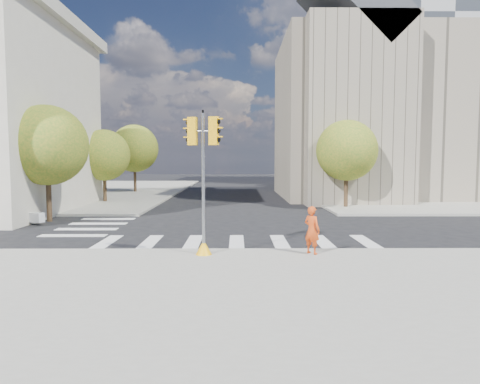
# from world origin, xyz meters

# --- Properties ---
(ground) EXTENTS (160.00, 160.00, 0.00)m
(ground) POSITION_xyz_m (0.00, 0.00, 0.00)
(ground) COLOR black
(ground) RESTS_ON ground
(sidewalk_near) EXTENTS (30.00, 14.00, 0.15)m
(sidewalk_near) POSITION_xyz_m (0.00, -11.00, 0.07)
(sidewalk_near) COLOR gray
(sidewalk_near) RESTS_ON ground
(sidewalk_far_right) EXTENTS (28.00, 40.00, 0.15)m
(sidewalk_far_right) POSITION_xyz_m (20.00, 26.00, 0.07)
(sidewalk_far_right) COLOR gray
(sidewalk_far_right) RESTS_ON ground
(sidewalk_far_left) EXTENTS (28.00, 40.00, 0.15)m
(sidewalk_far_left) POSITION_xyz_m (-20.00, 26.00, 0.07)
(sidewalk_far_left) COLOR gray
(sidewalk_far_left) RESTS_ON ground
(civic_building) EXTENTS (26.00, 16.00, 19.39)m
(civic_building) POSITION_xyz_m (15.59, 19.12, 7.26)
(civic_building) COLOR gray
(civic_building) RESTS_ON ground
(office_tower) EXTENTS (20.00, 18.00, 30.00)m
(office_tower) POSITION_xyz_m (22.00, 42.00, 15.00)
(office_tower) COLOR #9EA0A3
(office_tower) RESTS_ON ground
(tree_lw_near) EXTENTS (4.40, 4.40, 6.41)m
(tree_lw_near) POSITION_xyz_m (-10.50, 4.00, 4.20)
(tree_lw_near) COLOR #382616
(tree_lw_near) RESTS_ON ground
(tree_lw_mid) EXTENTS (4.00, 4.00, 5.77)m
(tree_lw_mid) POSITION_xyz_m (-10.50, 14.00, 3.76)
(tree_lw_mid) COLOR #382616
(tree_lw_mid) RESTS_ON ground
(tree_lw_far) EXTENTS (4.80, 4.80, 6.95)m
(tree_lw_far) POSITION_xyz_m (-10.50, 24.00, 4.54)
(tree_lw_far) COLOR #382616
(tree_lw_far) RESTS_ON ground
(tree_re_near) EXTENTS (4.20, 4.20, 6.16)m
(tree_re_near) POSITION_xyz_m (7.50, 10.00, 4.05)
(tree_re_near) COLOR #382616
(tree_re_near) RESTS_ON ground
(tree_re_mid) EXTENTS (4.60, 4.60, 6.66)m
(tree_re_mid) POSITION_xyz_m (7.50, 22.00, 4.35)
(tree_re_mid) COLOR #382616
(tree_re_mid) RESTS_ON ground
(tree_re_far) EXTENTS (4.00, 4.00, 5.88)m
(tree_re_far) POSITION_xyz_m (7.50, 34.00, 3.87)
(tree_re_far) COLOR #382616
(tree_re_far) RESTS_ON ground
(lamp_near) EXTENTS (0.35, 0.18, 8.11)m
(lamp_near) POSITION_xyz_m (8.00, 14.00, 4.58)
(lamp_near) COLOR black
(lamp_near) RESTS_ON sidewalk_far_right
(lamp_far) EXTENTS (0.35, 0.18, 8.11)m
(lamp_far) POSITION_xyz_m (8.00, 28.00, 4.58)
(lamp_far) COLOR black
(lamp_far) RESTS_ON sidewalk_far_right
(traffic_signal) EXTENTS (1.08, 0.56, 4.96)m
(traffic_signal) POSITION_xyz_m (-1.24, -4.99, 2.27)
(traffic_signal) COLOR #FEB20D
(traffic_signal) RESTS_ON sidewalk_near
(photographer) EXTENTS (0.71, 0.72, 1.67)m
(photographer) POSITION_xyz_m (2.53, -4.91, 0.99)
(photographer) COLOR #D54514
(photographer) RESTS_ON sidewalk_near
(planter_wall) EXTENTS (5.65, 2.79, 0.50)m
(planter_wall) POSITION_xyz_m (-13.00, 3.75, 0.40)
(planter_wall) COLOR silver
(planter_wall) RESTS_ON sidewalk_left_near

